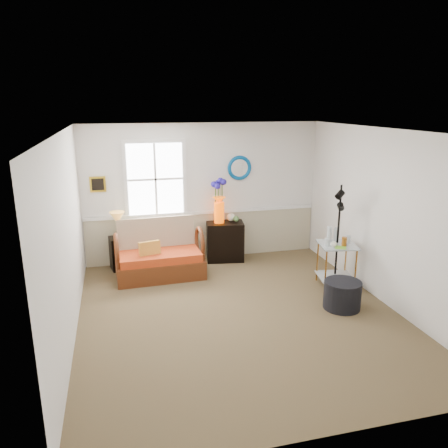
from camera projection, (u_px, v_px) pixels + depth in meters
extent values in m
cube|color=brown|center=(239.00, 314.00, 6.31)|extent=(4.50, 5.00, 0.01)
cube|color=white|center=(241.00, 131.00, 5.61)|extent=(4.50, 5.00, 0.01)
cube|color=silver|center=(204.00, 193.00, 8.29)|extent=(4.50, 0.01, 2.60)
cube|color=silver|center=(324.00, 309.00, 3.62)|extent=(4.50, 0.01, 2.60)
cube|color=silver|center=(67.00, 240.00, 5.43)|extent=(0.01, 5.00, 2.60)
cube|color=silver|center=(385.00, 218.00, 6.49)|extent=(0.01, 5.00, 2.60)
cube|color=#B2A98B|center=(204.00, 236.00, 8.50)|extent=(4.46, 0.02, 0.90)
cube|color=white|center=(204.00, 212.00, 8.36)|extent=(4.46, 0.04, 0.06)
cube|color=gold|center=(98.00, 184.00, 7.75)|extent=(0.28, 0.03, 0.28)
torus|color=#006AB1|center=(239.00, 168.00, 8.32)|extent=(0.47, 0.07, 0.47)
imported|color=#507E41|center=(126.00, 229.00, 7.88)|extent=(0.34, 0.37, 0.28)
cylinder|color=black|center=(342.00, 295.00, 6.45)|extent=(0.57, 0.57, 0.42)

